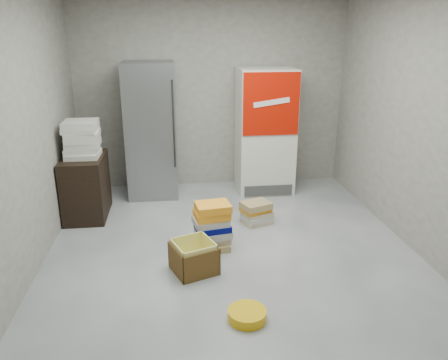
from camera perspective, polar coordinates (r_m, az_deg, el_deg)
name	(u,v)px	position (r m, az deg, el deg)	size (l,w,h in m)	color
ground	(234,260)	(4.70, 1.34, -10.43)	(5.00, 5.00, 0.00)	#B8B8B3
room_shell	(236,88)	(4.12, 1.54, 11.88)	(4.04, 5.04, 2.82)	#A19B91
steel_fridge	(151,131)	(6.33, -9.49, 6.39)	(0.70, 0.72, 1.90)	#919398
coke_cooler	(265,131)	(6.47, 5.37, 6.42)	(0.80, 0.73, 1.80)	silver
wood_shelf	(86,187)	(5.88, -17.56, -0.82)	(0.50, 0.80, 0.80)	black
supply_box_stack	(82,139)	(5.71, -18.05, 5.12)	(0.44, 0.43, 0.45)	silver
phonebook_stack_main	(212,226)	(4.81, -1.54, -6.06)	(0.44, 0.38, 0.54)	tan
phonebook_stack_side	(256,212)	(5.49, 4.24, -4.23)	(0.43, 0.41, 0.29)	#C2B28D
cardboard_box	(194,259)	(4.46, -3.96, -10.25)	(0.52, 0.52, 0.32)	yellow
bucket_lid	(247,315)	(3.84, 3.04, -17.18)	(0.33, 0.33, 0.09)	yellow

